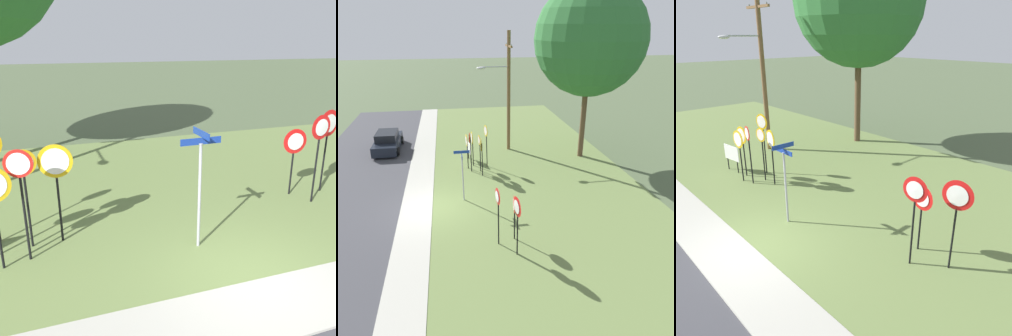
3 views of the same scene
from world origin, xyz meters
The scene contains 15 objects.
ground_plane centered at (0.00, 0.00, 0.00)m, with size 160.00×160.00×0.00m, color #4C5B3D.
sidewalk_strip centered at (0.00, -0.80, 0.03)m, with size 44.00×1.60×0.06m, color #ADAA9E.
grass_median centered at (0.00, 6.00, 0.02)m, with size 44.00×12.00×0.04m, color olive.
stop_sign_near_left centered at (-4.34, 2.33, 1.85)m, with size 0.60×0.14×2.55m.
stop_sign_near_right centered at (-5.03, 3.41, 2.07)m, with size 0.71×0.15×2.79m.
stop_sign_far_left centered at (-4.29, 2.91, 1.74)m, with size 0.61×0.12×2.39m.
stop_sign_far_center centered at (-3.59, 2.95, 1.82)m, with size 0.78×0.13×2.43m.
stop_sign_far_right centered at (-4.88, 2.15, 1.71)m, with size 0.77×0.11×2.30m.
stop_sign_center_tall centered at (-5.31, 2.52, 1.73)m, with size 0.77×0.11×2.32m.
yield_sign_near_left centered at (3.43, 3.60, 1.60)m, with size 0.77×0.12×2.11m.
yield_sign_near_right centered at (4.54, 3.50, 2.03)m, with size 0.82×0.17×2.64m.
yield_sign_far_left centered at (3.68, 2.87, 2.02)m, with size 0.71×0.13×2.65m.
street_name_post centered at (-0.58, 1.66, 1.72)m, with size 0.96×0.82×2.81m.
utility_pole centered at (-8.12, 5.27, 4.55)m, with size 2.10×2.32×8.32m.
notice_board centered at (-6.28, 2.38, 0.87)m, with size 1.09×0.18×1.25m.
Camera 3 is at (8.25, -3.80, 6.03)m, focal length 36.05 mm.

